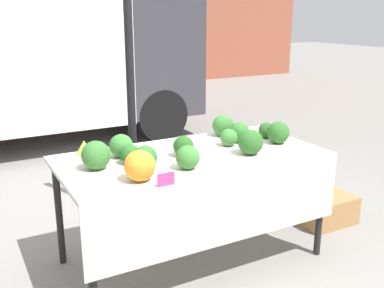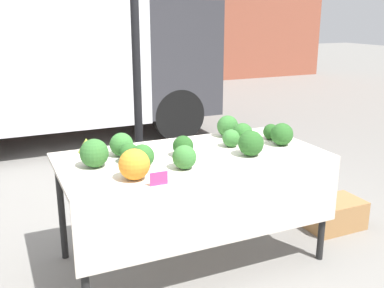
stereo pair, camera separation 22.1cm
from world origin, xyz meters
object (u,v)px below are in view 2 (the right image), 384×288
object	(u,v)px
parked_truck	(51,43)
price_sign	(159,179)
produce_crate	(334,214)
orange_cauliflower	(134,164)

from	to	relation	value
parked_truck	price_sign	size ratio (longest dim) A/B	38.35
price_sign	produce_crate	size ratio (longest dim) A/B	0.22
parked_truck	price_sign	xyz separation A→B (m)	(-0.03, -4.53, -0.52)
orange_cauliflower	price_sign	world-z (taller)	orange_cauliflower
parked_truck	orange_cauliflower	world-z (taller)	parked_truck
orange_cauliflower	price_sign	size ratio (longest dim) A/B	1.73
parked_truck	orange_cauliflower	xyz separation A→B (m)	(-0.14, -4.38, -0.47)
price_sign	produce_crate	world-z (taller)	price_sign
price_sign	produce_crate	bearing A→B (deg)	13.34
orange_cauliflower	price_sign	xyz separation A→B (m)	(0.10, -0.15, -0.05)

